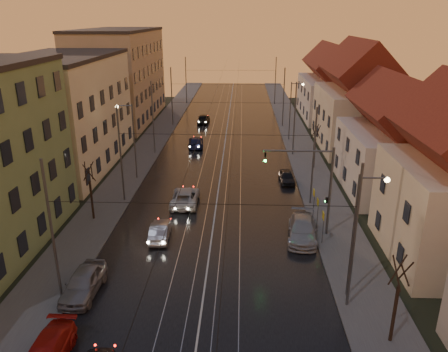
# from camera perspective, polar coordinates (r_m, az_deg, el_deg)

# --- Properties ---
(road) EXTENTS (16.00, 120.00, 0.04)m
(road) POSITION_cam_1_polar(r_m,az_deg,el_deg) (55.44, -0.04, 3.16)
(road) COLOR black
(road) RESTS_ON ground
(sidewalk_left) EXTENTS (4.00, 120.00, 0.15)m
(sidewalk_left) POSITION_cam_1_polar(r_m,az_deg,el_deg) (56.71, -10.21, 3.28)
(sidewalk_left) COLOR #4C4C4C
(sidewalk_left) RESTS_ON ground
(sidewalk_right) EXTENTS (4.00, 120.00, 0.15)m
(sidewalk_right) POSITION_cam_1_polar(r_m,az_deg,el_deg) (55.93, 10.26, 3.04)
(sidewalk_right) COLOR #4C4C4C
(sidewalk_right) RESTS_ON ground
(tram_rail_0) EXTENTS (0.06, 120.00, 0.03)m
(tram_rail_0) POSITION_cam_1_polar(r_m,az_deg,el_deg) (55.56, -2.31, 3.22)
(tram_rail_0) COLOR gray
(tram_rail_0) RESTS_ON road
(tram_rail_1) EXTENTS (0.06, 120.00, 0.03)m
(tram_rail_1) POSITION_cam_1_polar(r_m,az_deg,el_deg) (55.47, -0.84, 3.20)
(tram_rail_1) COLOR gray
(tram_rail_1) RESTS_ON road
(tram_rail_2) EXTENTS (0.06, 120.00, 0.03)m
(tram_rail_2) POSITION_cam_1_polar(r_m,az_deg,el_deg) (55.41, 0.76, 3.18)
(tram_rail_2) COLOR gray
(tram_rail_2) RESTS_ON road
(tram_rail_3) EXTENTS (0.06, 120.00, 0.03)m
(tram_rail_3) POSITION_cam_1_polar(r_m,az_deg,el_deg) (55.39, 2.24, 3.16)
(tram_rail_3) COLOR gray
(tram_rail_3) RESTS_ON road
(apartment_left_2) EXTENTS (10.00, 20.00, 12.00)m
(apartment_left_2) POSITION_cam_1_polar(r_m,az_deg,el_deg) (51.95, -20.18, 7.57)
(apartment_left_2) COLOR beige
(apartment_left_2) RESTS_ON ground
(apartment_left_3) EXTENTS (10.00, 24.00, 14.00)m
(apartment_left_3) POSITION_cam_1_polar(r_m,az_deg,el_deg) (74.23, -13.40, 12.49)
(apartment_left_3) COLOR tan
(apartment_left_3) RESTS_ON ground
(house_right_2) EXTENTS (9.18, 12.24, 9.20)m
(house_right_2) POSITION_cam_1_polar(r_m,az_deg,el_deg) (45.09, 21.46, 3.84)
(house_right_2) COLOR beige
(house_right_2) RESTS_ON ground
(house_right_3) EXTENTS (9.18, 14.28, 11.50)m
(house_right_3) POSITION_cam_1_polar(r_m,az_deg,el_deg) (58.83, 17.08, 9.07)
(house_right_3) COLOR beige
(house_right_3) RESTS_ON ground
(house_right_4) EXTENTS (9.18, 16.32, 10.00)m
(house_right_4) POSITION_cam_1_polar(r_m,az_deg,el_deg) (76.27, 13.76, 11.16)
(house_right_4) COLOR beige
(house_right_4) RESTS_ON ground
(catenary_pole_l_1) EXTENTS (0.16, 0.16, 9.00)m
(catenary_pole_l_1) POSITION_cam_1_polar(r_m,az_deg,el_deg) (27.15, -21.53, -6.98)
(catenary_pole_l_1) COLOR #595B60
(catenary_pole_l_1) RESTS_ON ground
(catenary_pole_r_1) EXTENTS (0.16, 0.16, 9.00)m
(catenary_pole_r_1) POSITION_cam_1_polar(r_m,az_deg,el_deg) (25.73, 16.64, -7.91)
(catenary_pole_r_1) COLOR #595B60
(catenary_pole_r_1) RESTS_ON ground
(catenary_pole_l_2) EXTENTS (0.16, 0.16, 9.00)m
(catenary_pole_l_2) POSITION_cam_1_polar(r_m,az_deg,el_deg) (40.26, -13.34, 2.66)
(catenary_pole_l_2) COLOR #595B60
(catenary_pole_l_2) RESTS_ON ground
(catenary_pole_r_2) EXTENTS (0.16, 0.16, 9.00)m
(catenary_pole_r_2) POSITION_cam_1_polar(r_m,az_deg,el_deg) (39.32, 11.61, 2.37)
(catenary_pole_r_2) COLOR #595B60
(catenary_pole_r_2) RESTS_ON ground
(catenary_pole_l_3) EXTENTS (0.16, 0.16, 9.00)m
(catenary_pole_l_3) POSITION_cam_1_polar(r_m,az_deg,el_deg) (54.36, -9.26, 7.44)
(catenary_pole_l_3) COLOR #595B60
(catenary_pole_l_3) RESTS_ON ground
(catenary_pole_r_3) EXTENTS (0.16, 0.16, 9.00)m
(catenary_pole_r_3) POSITION_cam_1_polar(r_m,az_deg,el_deg) (53.67, 9.20, 7.27)
(catenary_pole_r_3) COLOR #595B60
(catenary_pole_r_3) RESTS_ON ground
(catenary_pole_l_4) EXTENTS (0.16, 0.16, 9.00)m
(catenary_pole_l_4) POSITION_cam_1_polar(r_m,az_deg,el_deg) (68.85, -6.84, 10.21)
(catenary_pole_l_4) COLOR #595B60
(catenary_pole_l_4) RESTS_ON ground
(catenary_pole_r_4) EXTENTS (0.16, 0.16, 9.00)m
(catenary_pole_r_4) POSITION_cam_1_polar(r_m,az_deg,el_deg) (68.30, 7.79, 10.09)
(catenary_pole_r_4) COLOR #595B60
(catenary_pole_r_4) RESTS_ON ground
(catenary_pole_l_5) EXTENTS (0.16, 0.16, 9.00)m
(catenary_pole_l_5) POSITION_cam_1_polar(r_m,az_deg,el_deg) (86.46, -4.98, 12.29)
(catenary_pole_l_5) COLOR #595B60
(catenary_pole_l_5) RESTS_ON ground
(catenary_pole_r_5) EXTENTS (0.16, 0.16, 9.00)m
(catenary_pole_r_5) POSITION_cam_1_polar(r_m,az_deg,el_deg) (86.02, 6.73, 12.19)
(catenary_pole_r_5) COLOR #595B60
(catenary_pole_r_5) RESTS_ON ground
(street_lamp_1) EXTENTS (1.75, 0.32, 8.00)m
(street_lamp_1) POSITION_cam_1_polar(r_m,az_deg,el_deg) (26.54, 17.29, -6.14)
(street_lamp_1) COLOR #595B60
(street_lamp_1) RESTS_ON ground
(street_lamp_2) EXTENTS (1.75, 0.32, 8.00)m
(street_lamp_2) POSITION_cam_1_polar(r_m,az_deg,el_deg) (45.86, -12.06, 5.39)
(street_lamp_2) COLOR #595B60
(street_lamp_2) RESTS_ON ground
(street_lamp_3) EXTENTS (1.75, 0.32, 8.00)m
(street_lamp_3) POSITION_cam_1_polar(r_m,az_deg,el_deg) (60.45, 8.96, 9.10)
(street_lamp_3) COLOR #595B60
(street_lamp_3) RESTS_ON ground
(traffic_light_mast) EXTENTS (5.30, 0.32, 7.20)m
(traffic_light_mast) POSITION_cam_1_polar(r_m,az_deg,el_deg) (33.59, 12.13, -0.58)
(traffic_light_mast) COLOR #595B60
(traffic_light_mast) RESTS_ON ground
(bare_tree_0) EXTENTS (1.09, 1.09, 5.11)m
(bare_tree_0) POSITION_cam_1_polar(r_m,az_deg,el_deg) (37.81, -16.98, -2.09)
(bare_tree_0) COLOR black
(bare_tree_0) RESTS_ON ground
(bare_tree_1) EXTENTS (1.09, 1.09, 5.11)m
(bare_tree_1) POSITION_cam_1_polar(r_m,az_deg,el_deg) (24.77, 21.55, -15.17)
(bare_tree_1) COLOR black
(bare_tree_1) RESTS_ON ground
(bare_tree_2) EXTENTS (1.09, 1.09, 5.11)m
(bare_tree_2) POSITION_cam_1_polar(r_m,az_deg,el_deg) (49.63, 11.78, 3.65)
(bare_tree_2) COLOR black
(bare_tree_2) RESTS_ON ground
(driving_car_1) EXTENTS (1.60, 4.04, 1.31)m
(driving_car_1) POSITION_cam_1_polar(r_m,az_deg,el_deg) (34.32, -8.33, -7.07)
(driving_car_1) COLOR #98989D
(driving_car_1) RESTS_ON ground
(driving_car_2) EXTENTS (2.43, 5.15, 1.42)m
(driving_car_2) POSITION_cam_1_polar(r_m,az_deg,el_deg) (40.03, -5.10, -2.74)
(driving_car_2) COLOR #B3B3B3
(driving_car_2) RESTS_ON ground
(driving_car_3) EXTENTS (2.27, 4.81, 1.36)m
(driving_car_3) POSITION_cam_1_polar(r_m,az_deg,el_deg) (57.65, -3.70, 4.46)
(driving_car_3) COLOR #161C42
(driving_car_3) RESTS_ON ground
(driving_car_4) EXTENTS (1.89, 4.40, 1.48)m
(driving_car_4) POSITION_cam_1_polar(r_m,az_deg,el_deg) (70.78, -2.70, 7.50)
(driving_car_4) COLOR black
(driving_car_4) RESTS_ON ground
(parked_left_3) EXTENTS (1.99, 4.66, 1.57)m
(parked_left_3) POSITION_cam_1_polar(r_m,az_deg,el_deg) (29.02, -17.87, -13.11)
(parked_left_3) COLOR gray
(parked_left_3) RESTS_ON ground
(parked_right_1) EXTENTS (2.76, 5.52, 1.54)m
(parked_right_1) POSITION_cam_1_polar(r_m,az_deg,el_deg) (34.41, 10.20, -6.89)
(parked_right_1) COLOR #A7A8AD
(parked_right_1) RESTS_ON ground
(parked_right_2) EXTENTS (1.58, 3.67, 1.23)m
(parked_right_2) POSITION_cam_1_polar(r_m,az_deg,el_deg) (45.45, 8.20, -0.15)
(parked_right_2) COLOR black
(parked_right_2) RESTS_ON ground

